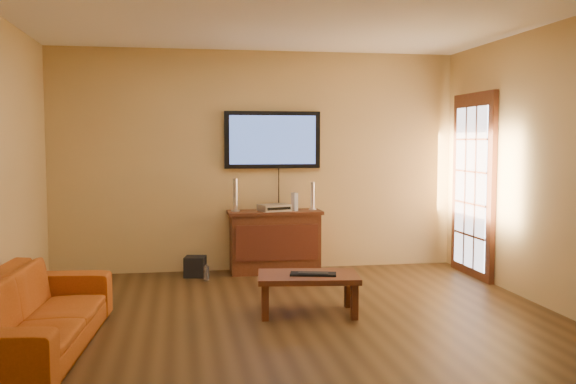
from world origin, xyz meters
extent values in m
plane|color=#32200E|center=(0.00, 0.00, 0.00)|extent=(5.00, 5.00, 0.00)
plane|color=tan|center=(0.00, 2.50, 1.35)|extent=(5.00, 0.00, 5.00)
plane|color=tan|center=(2.50, 0.00, 1.35)|extent=(0.00, 5.00, 5.00)
plane|color=white|center=(0.00, 0.00, 2.70)|extent=(5.00, 5.00, 0.00)
cube|color=#441E0F|center=(2.46, 1.70, 1.05)|extent=(0.06, 1.02, 2.22)
cube|color=white|center=(2.42, 1.70, 1.05)|extent=(0.01, 0.79, 1.89)
cube|color=#441E0F|center=(0.18, 2.28, 0.36)|extent=(1.07, 0.40, 0.71)
cube|color=#37140A|center=(0.18, 2.07, 0.39)|extent=(0.99, 0.02, 0.43)
cube|color=#441E0F|center=(0.18, 2.28, 0.73)|extent=(1.14, 0.43, 0.04)
cube|color=black|center=(0.18, 2.46, 1.61)|extent=(1.18, 0.07, 0.70)
cube|color=#3A5599|center=(0.18, 2.42, 1.61)|extent=(1.07, 0.01, 0.59)
cube|color=#441E0F|center=(0.20, 0.35, 0.35)|extent=(0.98, 0.67, 0.05)
cube|color=#441E0F|center=(-0.22, 0.19, 0.16)|extent=(0.06, 0.06, 0.32)
cube|color=#441E0F|center=(0.57, 0.09, 0.16)|extent=(0.06, 0.06, 0.32)
cube|color=#441E0F|center=(-0.17, 0.62, 0.16)|extent=(0.06, 0.06, 0.32)
cube|color=#441E0F|center=(0.62, 0.51, 0.16)|extent=(0.06, 0.06, 0.32)
imported|color=#A64912|center=(-2.07, -0.33, 0.40)|extent=(0.76, 2.08, 0.80)
cylinder|color=silver|center=(-0.30, 2.29, 0.76)|extent=(0.11, 0.11, 0.02)
cylinder|color=silver|center=(-0.30, 2.29, 0.96)|extent=(0.06, 0.06, 0.38)
cylinder|color=silver|center=(0.65, 2.31, 0.76)|extent=(0.09, 0.09, 0.01)
cylinder|color=silver|center=(0.65, 2.31, 0.93)|extent=(0.05, 0.05, 0.33)
cube|color=silver|center=(0.17, 2.26, 0.79)|extent=(0.42, 0.35, 0.08)
cube|color=white|center=(0.42, 2.28, 0.86)|extent=(0.06, 0.16, 0.22)
cube|color=black|center=(-0.79, 2.18, 0.12)|extent=(0.28, 0.28, 0.24)
cylinder|color=white|center=(-0.67, 1.93, 0.08)|extent=(0.07, 0.07, 0.17)
sphere|color=white|center=(-0.67, 1.93, 0.17)|extent=(0.03, 0.03, 0.03)
cube|color=black|center=(0.24, 0.30, 0.38)|extent=(0.45, 0.26, 0.02)
cube|color=black|center=(0.24, 0.30, 0.39)|extent=(0.29, 0.17, 0.01)
camera|label=1|loc=(-0.96, -5.37, 1.60)|focal=40.00mm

